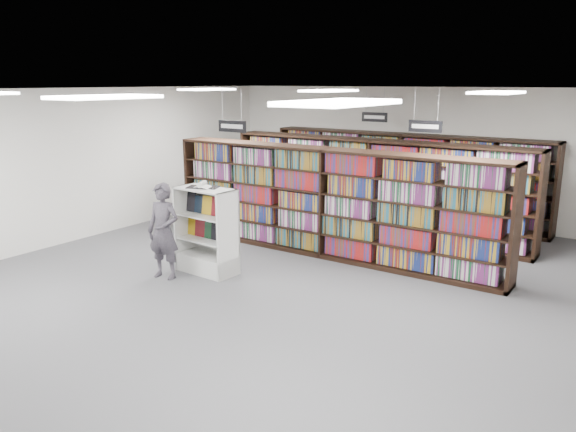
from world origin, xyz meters
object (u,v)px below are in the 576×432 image
Objects in this scene: bookshelf_row_near at (327,203)px; endcap_display at (208,244)px; shopper at (164,231)px; open_book at (203,186)px.

bookshelf_row_near reaches higher than endcap_display.
shopper is (-0.41, -0.66, 0.33)m from endcap_display.
bookshelf_row_near reaches higher than open_book.
open_book reaches higher than endcap_display.
bookshelf_row_near is 4.20× the size of shopper.
shopper reaches higher than open_book.
endcap_display is 2.49× the size of open_book.
bookshelf_row_near is at bearing 48.02° from shopper.
endcap_display is at bearing -121.49° from bookshelf_row_near.
open_book is 0.37× the size of shopper.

